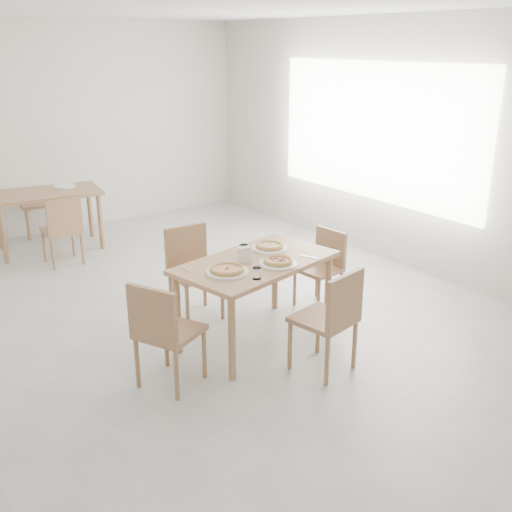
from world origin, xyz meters
TOP-DOWN VIEW (x-y plane):
  - room at (2.98, 0.30)m, footprint 7.28×7.00m
  - main_table at (0.46, -0.81)m, footprint 1.51×1.04m
  - chair_south at (0.62, -1.60)m, footprint 0.50×0.50m
  - chair_north at (0.29, -0.00)m, footprint 0.46×0.46m
  - chair_west at (-0.56, -1.03)m, footprint 0.57×0.57m
  - chair_east at (1.46, -0.57)m, footprint 0.41×0.41m
  - plate_margherita at (0.10, -0.91)m, footprint 0.35×0.35m
  - plate_mushroom at (0.73, -0.64)m, footprint 0.33×0.33m
  - plate_pepperoni at (0.55, -1.00)m, footprint 0.32×0.32m
  - pizza_margherita at (0.10, -0.91)m, footprint 0.29×0.29m
  - pizza_mushroom at (0.73, -0.64)m, footprint 0.32×0.32m
  - pizza_pepperoni at (0.55, -1.00)m, footprint 0.27×0.27m
  - tumbler_a at (0.22, -1.15)m, footprint 0.07×0.07m
  - tumbler_b at (0.45, -0.64)m, footprint 0.07×0.07m
  - napkin_holder at (0.35, -0.79)m, footprint 0.14×0.09m
  - fork_a at (0.88, -1.01)m, footprint 0.09×0.17m
  - fork_b at (-0.13, -0.66)m, footprint 0.02×0.17m
  - second_table at (-0.20, 2.74)m, footprint 1.38×0.92m
  - chair_back_s at (-0.25, 2.05)m, footprint 0.42×0.42m
  - chair_back_n at (-0.14, 3.52)m, footprint 0.45×0.45m
  - plate_empty at (0.07, 2.86)m, footprint 0.28×0.28m

SIDE VIEW (x-z plane):
  - chair_east at x=1.46m, z-range 0.06..0.83m
  - chair_back_s at x=-0.25m, z-range 0.07..0.88m
  - chair_west at x=-0.56m, z-range 0.07..0.93m
  - chair_north at x=0.29m, z-range 0.07..0.93m
  - chair_back_n at x=-0.14m, z-range 0.07..0.93m
  - chair_south at x=0.62m, z-range 0.07..0.94m
  - second_table at x=-0.20m, z-range 0.28..1.03m
  - main_table at x=0.46m, z-range 0.28..1.03m
  - fork_a at x=0.88m, z-range 0.75..0.76m
  - fork_b at x=-0.13m, z-range 0.75..0.76m
  - plate_margherita at x=0.10m, z-range 0.75..0.77m
  - plate_mushroom at x=0.73m, z-range 0.75..0.77m
  - plate_pepperoni at x=0.55m, z-range 0.75..0.77m
  - plate_empty at x=0.07m, z-range 0.75..0.77m
  - pizza_margherita at x=0.10m, z-range 0.76..0.80m
  - pizza_mushroom at x=0.73m, z-range 0.76..0.80m
  - pizza_pepperoni at x=0.55m, z-range 0.77..0.80m
  - tumbler_a at x=0.22m, z-range 0.75..0.84m
  - tumbler_b at x=0.45m, z-range 0.75..0.85m
  - napkin_holder at x=0.35m, z-range 0.75..0.89m
  - room at x=2.98m, z-range -2.00..5.00m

